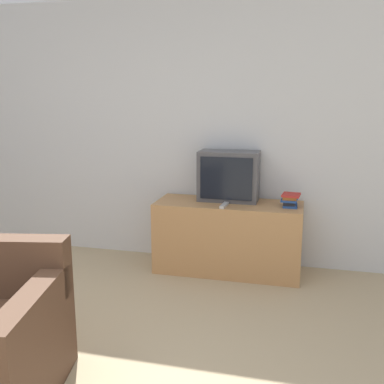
% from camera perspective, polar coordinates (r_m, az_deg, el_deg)
% --- Properties ---
extents(wall_back, '(9.00, 0.06, 2.60)m').
position_cam_1_polar(wall_back, '(4.65, -5.05, 7.60)').
color(wall_back, silver).
rests_on(wall_back, ground_plane).
extents(tv_stand, '(1.37, 0.52, 0.68)m').
position_cam_1_polar(tv_stand, '(4.33, 4.61, -5.73)').
color(tv_stand, tan).
rests_on(tv_stand, ground_plane).
extents(television, '(0.57, 0.31, 0.48)m').
position_cam_1_polar(television, '(4.30, 4.69, 2.05)').
color(television, '#4C4C51').
rests_on(television, tv_stand).
extents(book_stack, '(0.18, 0.19, 0.12)m').
position_cam_1_polar(book_stack, '(4.17, 12.32, -1.00)').
color(book_stack, '#23478E').
rests_on(book_stack, tv_stand).
extents(remote_on_stand, '(0.06, 0.20, 0.02)m').
position_cam_1_polar(remote_on_stand, '(4.10, 4.11, -1.69)').
color(remote_on_stand, '#B7B7B7').
rests_on(remote_on_stand, tv_stand).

